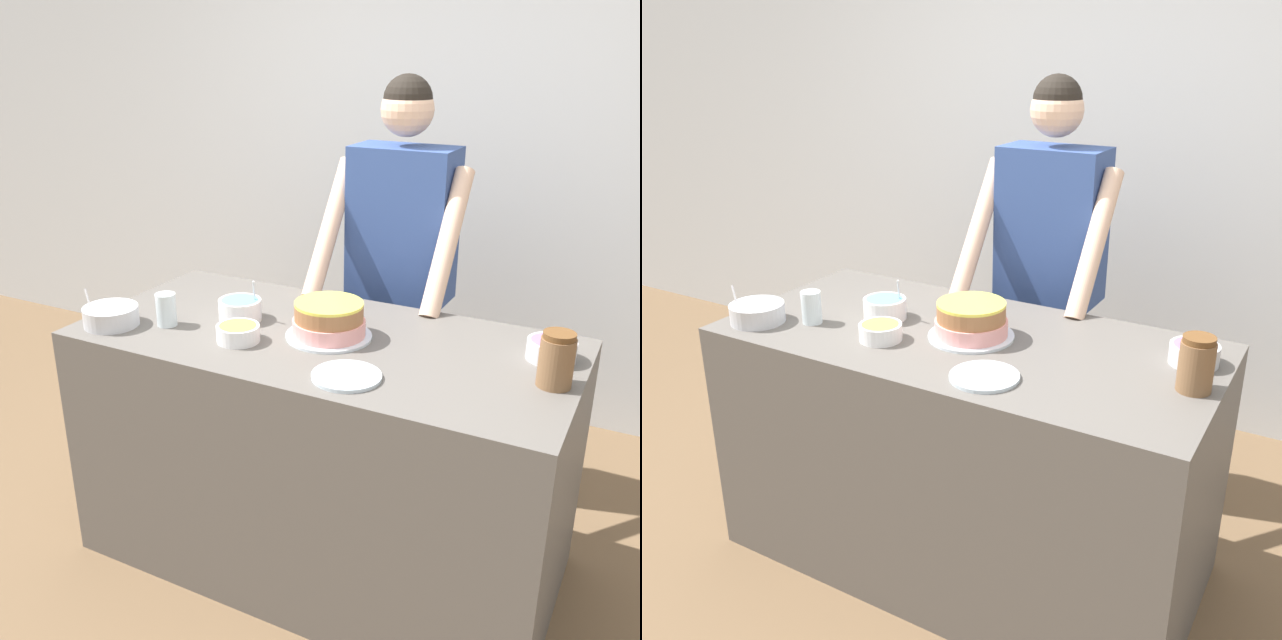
% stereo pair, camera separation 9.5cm
% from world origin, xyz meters
% --- Properties ---
extents(ground_plane, '(14.00, 14.00, 0.00)m').
position_xyz_m(ground_plane, '(0.00, 0.00, 0.00)').
color(ground_plane, brown).
extents(wall_back, '(10.00, 0.05, 2.60)m').
position_xyz_m(wall_back, '(0.00, 1.93, 1.30)').
color(wall_back, silver).
rests_on(wall_back, ground_plane).
extents(counter, '(1.70, 0.81, 0.91)m').
position_xyz_m(counter, '(0.00, 0.41, 0.45)').
color(counter, '#5B5651').
rests_on(counter, ground_plane).
extents(person_baker, '(0.57, 0.49, 1.73)m').
position_xyz_m(person_baker, '(0.01, 1.09, 1.04)').
color(person_baker, '#2D2D38').
rests_on(person_baker, ground_plane).
extents(cake, '(0.29, 0.29, 0.13)m').
position_xyz_m(cake, '(0.02, 0.41, 0.96)').
color(cake, silver).
rests_on(cake, counter).
extents(frosting_bowl_white, '(0.19, 0.19, 0.14)m').
position_xyz_m(frosting_bowl_white, '(-0.71, 0.15, 0.94)').
color(frosting_bowl_white, silver).
rests_on(frosting_bowl_white, counter).
extents(frosting_bowl_olive, '(0.15, 0.15, 0.06)m').
position_xyz_m(frosting_bowl_olive, '(-0.23, 0.24, 0.94)').
color(frosting_bowl_olive, white).
rests_on(frosting_bowl_olive, counter).
extents(frosting_bowl_purple, '(0.15, 0.15, 0.07)m').
position_xyz_m(frosting_bowl_purple, '(0.72, 0.57, 0.94)').
color(frosting_bowl_purple, silver).
rests_on(frosting_bowl_purple, counter).
extents(frosting_bowl_blue, '(0.15, 0.15, 0.15)m').
position_xyz_m(frosting_bowl_blue, '(-0.34, 0.41, 0.95)').
color(frosting_bowl_blue, white).
rests_on(frosting_bowl_blue, counter).
extents(drinking_glass, '(0.07, 0.07, 0.12)m').
position_xyz_m(drinking_glass, '(-0.54, 0.24, 0.96)').
color(drinking_glass, silver).
rests_on(drinking_glass, counter).
extents(ceramic_plate, '(0.21, 0.21, 0.01)m').
position_xyz_m(ceramic_plate, '(0.21, 0.15, 0.91)').
color(ceramic_plate, silver).
rests_on(ceramic_plate, counter).
extents(stoneware_jar, '(0.10, 0.10, 0.17)m').
position_xyz_m(stoneware_jar, '(0.76, 0.39, 0.99)').
color(stoneware_jar, brown).
rests_on(stoneware_jar, counter).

